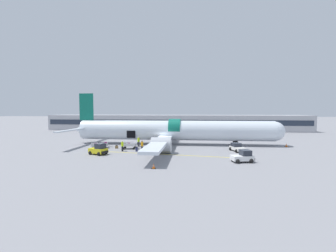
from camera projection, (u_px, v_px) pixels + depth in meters
ground_plane at (160, 146)px, 41.91m from camera, size 500.00×500.00×0.00m
apron_marking_line at (164, 154)px, 33.90m from camera, size 19.57×2.91×0.01m
terminal_strip at (175, 122)px, 79.09m from camera, size 87.88×11.86×5.22m
airplane at (172, 131)px, 44.23m from camera, size 41.71×38.41×10.14m
baggage_tug_lead at (99, 150)px, 33.75m from camera, size 3.05×2.56×1.70m
baggage_tug_mid at (243, 157)px, 28.74m from camera, size 3.03×2.40×1.54m
baggage_tug_rear at (237, 148)px, 36.53m from camera, size 2.51×3.47×1.30m
baggage_cart_loading at (129, 146)px, 38.92m from camera, size 3.44×2.15×1.05m
baggage_cart_queued at (100, 146)px, 39.66m from camera, size 3.78×2.67×1.07m
ground_crew_loader_a at (153, 144)px, 38.90m from camera, size 0.40×0.59×1.71m
ground_crew_loader_b at (139, 141)px, 41.46m from camera, size 0.45×0.64×1.84m
ground_crew_driver at (142, 145)px, 36.78m from camera, size 0.49×0.61×1.74m
ground_crew_supervisor at (122, 146)px, 36.50m from camera, size 0.40×0.59×1.72m
suitcase_on_tarmac_upright at (117, 147)px, 39.30m from camera, size 0.54×0.38×0.59m
suitcase_on_tarmac_spare at (137, 149)px, 36.40m from camera, size 0.39×0.36×0.80m
safety_cone_nose at (286, 145)px, 41.21m from camera, size 0.64×0.64×0.59m
safety_cone_engine_left at (154, 166)px, 25.44m from camera, size 0.53×0.53×0.56m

